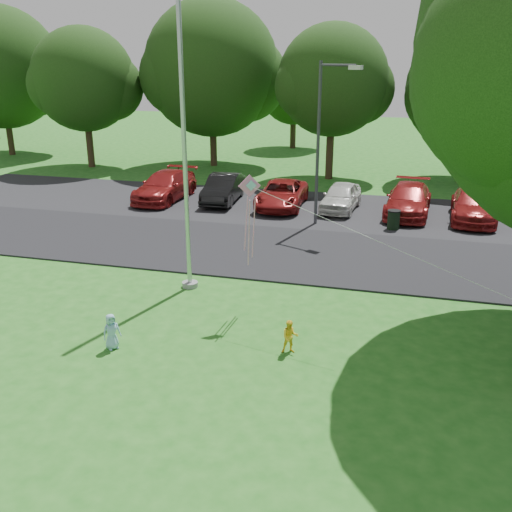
% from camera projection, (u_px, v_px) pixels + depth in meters
% --- Properties ---
extents(ground, '(120.00, 120.00, 0.00)m').
position_uv_depth(ground, '(256.00, 385.00, 12.74)').
color(ground, '#21661B').
rests_on(ground, ground).
extents(park_road, '(60.00, 6.00, 0.06)m').
position_uv_depth(park_road, '(319.00, 255.00, 20.93)').
color(park_road, black).
rests_on(park_road, ground).
extents(parking_strip, '(42.00, 7.00, 0.06)m').
position_uv_depth(parking_strip, '(340.00, 211.00, 26.86)').
color(parking_strip, black).
rests_on(parking_strip, ground).
extents(flagpole, '(0.50, 0.50, 10.00)m').
position_uv_depth(flagpole, '(185.00, 156.00, 16.75)').
color(flagpole, '#B7BABF').
rests_on(flagpole, ground).
extents(street_lamp, '(1.79, 0.94, 6.76)m').
position_uv_depth(street_lamp, '(324.00, 130.00, 23.26)').
color(street_lamp, '#3F3F44').
rests_on(street_lamp, ground).
extents(trash_can, '(0.55, 0.55, 0.86)m').
position_uv_depth(trash_can, '(394.00, 220.00, 23.84)').
color(trash_can, black).
rests_on(trash_can, ground).
extents(tree_row, '(64.35, 11.94, 10.88)m').
position_uv_depth(tree_row, '(391.00, 78.00, 32.54)').
color(tree_row, '#332316').
rests_on(tree_row, ground).
extents(horizon_trees, '(77.46, 7.20, 7.02)m').
position_uv_depth(horizon_trees, '(430.00, 94.00, 41.20)').
color(horizon_trees, '#332316').
rests_on(horizon_trees, ground).
extents(parked_cars, '(19.44, 5.04, 1.38)m').
position_uv_depth(parked_cars, '(337.00, 196.00, 26.66)').
color(parked_cars, maroon).
rests_on(parked_cars, ground).
extents(child_yellow, '(0.50, 0.43, 0.86)m').
position_uv_depth(child_yellow, '(290.00, 337.00, 14.00)').
color(child_yellow, yellow).
rests_on(child_yellow, ground).
extents(child_blue, '(0.52, 0.54, 0.93)m').
position_uv_depth(child_blue, '(112.00, 332.00, 14.18)').
color(child_blue, '#8EBFDA').
rests_on(child_blue, ground).
extents(kite, '(7.37, 2.99, 2.65)m').
position_uv_depth(kite, '(256.00, 204.00, 15.22)').
color(kite, pink).
rests_on(kite, ground).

